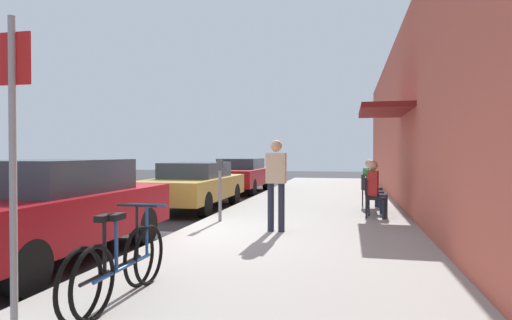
{
  "coord_description": "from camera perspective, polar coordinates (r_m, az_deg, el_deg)",
  "views": [
    {
      "loc": [
        3.15,
        -7.16,
        1.58
      ],
      "look_at": [
        0.43,
        5.24,
        1.37
      ],
      "focal_mm": 29.79,
      "sensor_mm": 36.0,
      "label": 1
    }
  ],
  "objects": [
    {
      "name": "bicycle_1",
      "position": [
        4.51,
        -17.21,
        -13.19
      ],
      "size": [
        0.46,
        1.71,
        0.9
      ],
      "color": "black",
      "rests_on": "sidewalk_slab"
    },
    {
      "name": "cafe_chair_1",
      "position": [
        10.8,
        15.19,
        -4.18
      ],
      "size": [
        0.47,
        0.47,
        0.87
      ],
      "color": "black",
      "rests_on": "sidewalk_slab"
    },
    {
      "name": "parking_meter",
      "position": [
        9.13,
        -4.86,
        -3.42
      ],
      "size": [
        0.12,
        0.1,
        1.32
      ],
      "color": "slate",
      "rests_on": "sidewalk_slab"
    },
    {
      "name": "seated_patron_0",
      "position": [
        9.99,
        15.76,
        -3.48
      ],
      "size": [
        0.47,
        0.42,
        1.29
      ],
      "color": "#232838",
      "rests_on": "sidewalk_slab"
    },
    {
      "name": "seated_patron_2",
      "position": [
        11.87,
        15.23,
        -2.79
      ],
      "size": [
        0.51,
        0.47,
        1.29
      ],
      "color": "#232838",
      "rests_on": "sidewalk_slab"
    },
    {
      "name": "sidewalk_slab",
      "position": [
        9.32,
        6.76,
        -8.45
      ],
      "size": [
        4.5,
        32.0,
        0.12
      ],
      "primitive_type": "cube",
      "color": "#9E9B93",
      "rests_on": "ground_plane"
    },
    {
      "name": "parked_car_2",
      "position": [
        17.04,
        -2.07,
        -1.97
      ],
      "size": [
        1.8,
        4.4,
        1.36
      ],
      "color": "maroon",
      "rests_on": "ground_plane"
    },
    {
      "name": "ground_plane",
      "position": [
        7.97,
        -11.33,
        -10.5
      ],
      "size": [
        60.0,
        60.0,
        0.0
      ],
      "primitive_type": "plane",
      "color": "#2D2D30"
    },
    {
      "name": "cafe_chair_2",
      "position": [
        11.86,
        14.95,
        -3.72
      ],
      "size": [
        0.56,
        0.56,
        0.87
      ],
      "color": "black",
      "rests_on": "sidewalk_slab"
    },
    {
      "name": "pedestrian_standing",
      "position": [
        7.88,
        2.72,
        -2.41
      ],
      "size": [
        0.36,
        0.22,
        1.7
      ],
      "color": "#232838",
      "rests_on": "sidewalk_slab"
    },
    {
      "name": "seated_patron_1",
      "position": [
        10.78,
        15.51,
        -3.16
      ],
      "size": [
        0.45,
        0.38,
        1.29
      ],
      "color": "#232838",
      "rests_on": "sidewalk_slab"
    },
    {
      "name": "parked_car_1",
      "position": [
        12.07,
        -8.27,
        -3.28
      ],
      "size": [
        1.8,
        4.4,
        1.31
      ],
      "color": "#A58433",
      "rests_on": "ground_plane"
    },
    {
      "name": "bicycle_0",
      "position": [
        4.47,
        -18.58,
        -13.33
      ],
      "size": [
        0.46,
        1.71,
        0.9
      ],
      "color": "black",
      "rests_on": "sidewalk_slab"
    },
    {
      "name": "cafe_chair_0",
      "position": [
        10.01,
        15.41,
        -4.58
      ],
      "size": [
        0.51,
        0.51,
        0.87
      ],
      "color": "black",
      "rests_on": "sidewalk_slab"
    },
    {
      "name": "parked_car_0",
      "position": [
        6.89,
        -25.94,
        -5.96
      ],
      "size": [
        1.8,
        4.4,
        1.48
      ],
      "color": "maroon",
      "rests_on": "ground_plane"
    },
    {
      "name": "building_facade",
      "position": [
        9.33,
        21.69,
        6.56
      ],
      "size": [
        1.4,
        32.0,
        5.01
      ],
      "color": "#BC5442",
      "rests_on": "ground_plane"
    },
    {
      "name": "street_sign",
      "position": [
        4.09,
        -29.82,
        1.68
      ],
      "size": [
        0.32,
        0.06,
        2.6
      ],
      "color": "gray",
      "rests_on": "sidewalk_slab"
    }
  ]
}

